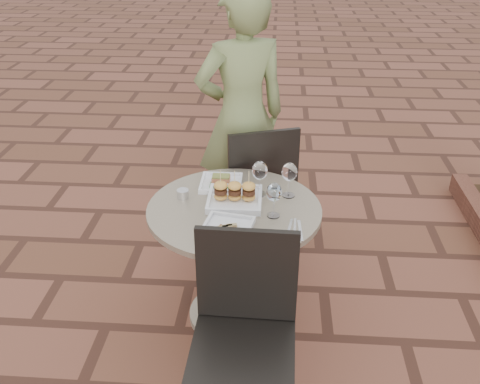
# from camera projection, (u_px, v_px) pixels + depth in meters

# --- Properties ---
(ground) EXTENTS (60.00, 60.00, 0.00)m
(ground) POSITION_uv_depth(u_px,v_px,m) (253.00, 334.00, 2.97)
(ground) COLOR brown
(ground) RESTS_ON ground
(cafe_table) EXTENTS (0.90, 0.90, 0.73)m
(cafe_table) POSITION_uv_depth(u_px,v_px,m) (234.00, 247.00, 2.87)
(cafe_table) COLOR gray
(cafe_table) RESTS_ON ground
(chair_far) EXTENTS (0.56, 0.56, 0.93)m
(chair_far) POSITION_uv_depth(u_px,v_px,m) (258.00, 181.00, 3.39)
(chair_far) COLOR black
(chair_far) RESTS_ON ground
(chair_near) EXTENTS (0.45, 0.45, 0.93)m
(chair_near) POSITION_uv_depth(u_px,v_px,m) (245.00, 318.00, 2.28)
(chair_near) COLOR black
(chair_near) RESTS_ON ground
(diner) EXTENTS (0.74, 0.63, 1.72)m
(diner) POSITION_uv_depth(u_px,v_px,m) (242.00, 118.00, 3.52)
(diner) COLOR #636D3C
(diner) RESTS_ON ground
(plate_salmon) EXTENTS (0.23, 0.23, 0.06)m
(plate_salmon) POSITION_uv_depth(u_px,v_px,m) (221.00, 183.00, 2.95)
(plate_salmon) COLOR white
(plate_salmon) RESTS_ON cafe_table
(plate_sliders) EXTENTS (0.28, 0.28, 0.18)m
(plate_sliders) POSITION_uv_depth(u_px,v_px,m) (235.00, 195.00, 2.78)
(plate_sliders) COLOR white
(plate_sliders) RESTS_ON cafe_table
(plate_tuna) EXTENTS (0.27, 0.27, 0.03)m
(plate_tuna) POSITION_uv_depth(u_px,v_px,m) (227.00, 228.00, 2.55)
(plate_tuna) COLOR white
(plate_tuna) RESTS_ON cafe_table
(wine_glass_right) EXTENTS (0.08, 0.08, 0.18)m
(wine_glass_right) POSITION_uv_depth(u_px,v_px,m) (274.00, 193.00, 2.61)
(wine_glass_right) COLOR white
(wine_glass_right) RESTS_ON cafe_table
(wine_glass_mid) EXTENTS (0.08, 0.08, 0.19)m
(wine_glass_mid) POSITION_uv_depth(u_px,v_px,m) (260.00, 171.00, 2.80)
(wine_glass_mid) COLOR white
(wine_glass_mid) RESTS_ON cafe_table
(wine_glass_far) EXTENTS (0.08, 0.08, 0.19)m
(wine_glass_far) POSITION_uv_depth(u_px,v_px,m) (289.00, 173.00, 2.79)
(wine_glass_far) COLOR white
(wine_glass_far) RESTS_ON cafe_table
(steel_ramekin) EXTENTS (0.08, 0.08, 0.05)m
(steel_ramekin) POSITION_uv_depth(u_px,v_px,m) (183.00, 194.00, 2.82)
(steel_ramekin) COLOR silver
(steel_ramekin) RESTS_ON cafe_table
(cutlery_set) EXTENTS (0.10, 0.22, 0.00)m
(cutlery_set) POSITION_uv_depth(u_px,v_px,m) (295.00, 230.00, 2.55)
(cutlery_set) COLOR silver
(cutlery_set) RESTS_ON cafe_table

